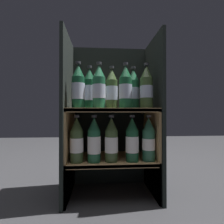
{
  "coord_description": "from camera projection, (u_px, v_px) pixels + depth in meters",
  "views": [
    {
      "loc": [
        -0.08,
        -0.97,
        0.53
      ],
      "look_at": [
        0.0,
        0.12,
        0.54
      ],
      "focal_mm": 28.0,
      "sensor_mm": 36.0,
      "label": 1
    }
  ],
  "objects": [
    {
      "name": "bottle_lower_front_2",
      "position": [
        111.0,
        141.0,
        1.04
      ],
      "size": [
        0.08,
        0.08,
        0.28
      ],
      "color": "#384C28",
      "rests_on": "shelf_lower"
    },
    {
      "name": "fridge_back_wall",
      "position": [
        110.0,
        115.0,
        1.34
      ],
      "size": [
        0.59,
        0.02,
        1.03
      ],
      "primitive_type": "cube",
      "color": "black",
      "rests_on": "ground_plane"
    },
    {
      "name": "bottle_upper_back_0",
      "position": [
        89.0,
        90.0,
        1.12
      ],
      "size": [
        0.08,
        0.08,
        0.28
      ],
      "color": "#144228",
      "rests_on": "shelf_upper"
    },
    {
      "name": "fridge_side_left",
      "position": [
        68.0,
        116.0,
        1.13
      ],
      "size": [
        0.02,
        0.39,
        1.03
      ],
      "primitive_type": "cube",
      "color": "black",
      "rests_on": "ground_plane"
    },
    {
      "name": "shelf_lower",
      "position": [
        112.0,
        165.0,
        1.14
      ],
      "size": [
        0.55,
        0.35,
        0.25
      ],
      "color": "tan",
      "rests_on": "ground_plane"
    },
    {
      "name": "bottle_upper_front_0",
      "position": [
        78.0,
        88.0,
        1.03
      ],
      "size": [
        0.08,
        0.08,
        0.28
      ],
      "color": "#144228",
      "rests_on": "shelf_upper"
    },
    {
      "name": "ground_plane",
      "position": [
        114.0,
        209.0,
        0.97
      ],
      "size": [
        6.0,
        6.0,
        0.0
      ],
      "primitive_type": "plane",
      "color": "#2D2D30"
    },
    {
      "name": "bottle_upper_front_1",
      "position": [
        99.0,
        88.0,
        1.04
      ],
      "size": [
        0.08,
        0.08,
        0.28
      ],
      "color": "#1E5638",
      "rests_on": "shelf_upper"
    },
    {
      "name": "bottle_upper_front_3",
      "position": [
        146.0,
        88.0,
        1.06
      ],
      "size": [
        0.08,
        0.08,
        0.28
      ],
      "color": "#384C28",
      "rests_on": "shelf_upper"
    },
    {
      "name": "bottle_upper_front_2",
      "position": [
        125.0,
        88.0,
        1.05
      ],
      "size": [
        0.08,
        0.08,
        0.28
      ],
      "color": "#194C2D",
      "rests_on": "shelf_upper"
    },
    {
      "name": "fridge_side_right",
      "position": [
        154.0,
        116.0,
        1.17
      ],
      "size": [
        0.02,
        0.39,
        1.03
      ],
      "primitive_type": "cube",
      "color": "black",
      "rests_on": "ground_plane"
    },
    {
      "name": "bottle_lower_front_4",
      "position": [
        149.0,
        140.0,
        1.06
      ],
      "size": [
        0.08,
        0.08,
        0.28
      ],
      "color": "#285B42",
      "rests_on": "shelf_lower"
    },
    {
      "name": "bottle_lower_front_1",
      "position": [
        94.0,
        141.0,
        1.03
      ],
      "size": [
        0.08,
        0.08,
        0.28
      ],
      "color": "#1E5638",
      "rests_on": "shelf_lower"
    },
    {
      "name": "bottle_upper_back_1",
      "position": [
        111.0,
        90.0,
        1.13
      ],
      "size": [
        0.08,
        0.08,
        0.28
      ],
      "color": "#384C28",
      "rests_on": "shelf_upper"
    },
    {
      "name": "bottle_lower_front_0",
      "position": [
        77.0,
        141.0,
        1.03
      ],
      "size": [
        0.08,
        0.08,
        0.28
      ],
      "color": "#384C28",
      "rests_on": "shelf_lower"
    },
    {
      "name": "shelf_upper",
      "position": [
        111.0,
        134.0,
        1.14
      ],
      "size": [
        0.55,
        0.35,
        0.56
      ],
      "color": "tan",
      "rests_on": "ground_plane"
    },
    {
      "name": "bottle_upper_back_2",
      "position": [
        133.0,
        90.0,
        1.14
      ],
      "size": [
        0.08,
        0.08,
        0.28
      ],
      "color": "#1E5638",
      "rests_on": "shelf_upper"
    },
    {
      "name": "bottle_lower_front_3",
      "position": [
        132.0,
        141.0,
        1.05
      ],
      "size": [
        0.08,
        0.08,
        0.28
      ],
      "color": "#194C2D",
      "rests_on": "shelf_lower"
    }
  ]
}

